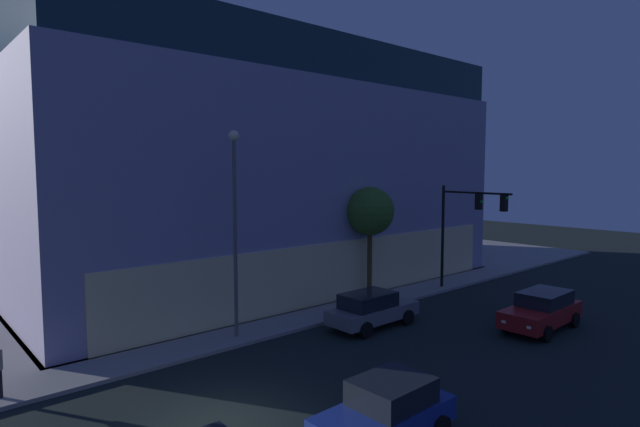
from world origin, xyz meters
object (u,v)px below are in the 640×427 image
(street_lamp_sidewalk, at_px, (235,210))
(sidewalk_tree, at_px, (370,212))
(car_blue, at_px, (386,411))
(car_red, at_px, (542,310))
(modern_building, at_px, (229,170))
(traffic_light_far_corner, at_px, (467,217))
(car_grey, at_px, (371,309))

(street_lamp_sidewalk, xyz_separation_m, sidewalk_tree, (9.38, 0.96, -0.63))
(car_blue, height_order, car_red, car_red)
(modern_building, relative_size, car_blue, 7.28)
(modern_building, xyz_separation_m, street_lamp_sidewalk, (-7.55, -13.00, -1.70))
(modern_building, distance_m, sidewalk_tree, 12.40)
(traffic_light_far_corner, relative_size, car_blue, 1.53)
(traffic_light_far_corner, xyz_separation_m, sidewalk_tree, (-5.09, 2.96, 0.37))
(sidewalk_tree, bearing_deg, car_red, -77.27)
(traffic_light_far_corner, height_order, street_lamp_sidewalk, street_lamp_sidewalk)
(traffic_light_far_corner, xyz_separation_m, car_blue, (-15.85, -7.78, -3.77))
(modern_building, xyz_separation_m, traffic_light_far_corner, (6.92, -15.00, -2.69))
(sidewalk_tree, height_order, car_red, sidewalk_tree)
(sidewalk_tree, bearing_deg, car_blue, -135.05)
(car_red, bearing_deg, sidewalk_tree, 102.73)
(street_lamp_sidewalk, distance_m, car_red, 14.72)
(traffic_light_far_corner, bearing_deg, street_lamp_sidewalk, 172.11)
(modern_building, bearing_deg, car_red, -79.62)
(street_lamp_sidewalk, bearing_deg, car_red, -35.11)
(car_grey, bearing_deg, car_red, -43.14)
(car_grey, height_order, car_red, car_red)
(modern_building, xyz_separation_m, sidewalk_tree, (1.82, -12.04, -2.32))
(modern_building, relative_size, traffic_light_far_corner, 4.76)
(sidewalk_tree, relative_size, car_blue, 1.53)
(modern_building, bearing_deg, car_blue, -111.42)
(sidewalk_tree, distance_m, car_blue, 15.76)
(car_blue, relative_size, car_red, 0.85)
(car_blue, distance_m, car_grey, 10.04)
(traffic_light_far_corner, xyz_separation_m, car_red, (-3.06, -6.01, -3.73))
(traffic_light_far_corner, relative_size, street_lamp_sidewalk, 0.71)
(street_lamp_sidewalk, xyz_separation_m, car_blue, (-1.39, -9.79, -4.76))
(modern_building, height_order, car_grey, modern_building)
(modern_building, distance_m, traffic_light_far_corner, 16.74)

